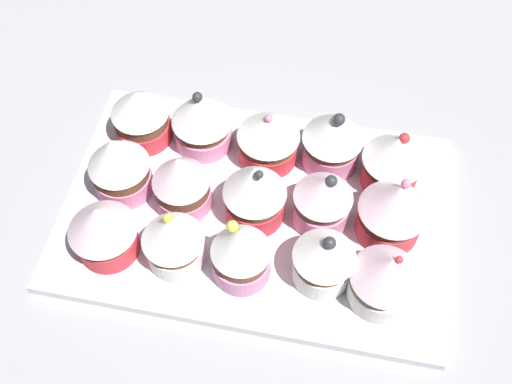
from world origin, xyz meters
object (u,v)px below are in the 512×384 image
cupcake_3 (202,119)px  cupcake_9 (118,166)px  cupcake_11 (324,258)px  baking_tray (256,212)px  cupcake_8 (181,182)px  cupcake_10 (385,277)px  cupcake_2 (272,137)px  cupcake_6 (322,203)px  cupcake_14 (102,229)px  cupcake_5 (393,207)px  cupcake_4 (141,115)px  cupcake_12 (238,251)px  cupcake_0 (394,159)px  cupcake_1 (333,138)px  cupcake_7 (258,192)px  cupcake_13 (173,239)px

cupcake_3 → cupcake_9: size_ratio=1.01×
cupcake_9 → cupcake_11: cupcake_9 is taller
baking_tray → cupcake_8: size_ratio=5.19×
baking_tray → cupcake_10: size_ratio=5.43×
cupcake_2 → cupcake_11: 14.43cm
cupcake_9 → cupcake_10: (-26.36, 6.77, -0.41)cm
cupcake_3 → cupcake_6: size_ratio=1.06×
cupcake_6 → cupcake_14: bearing=18.8°
cupcake_5 → cupcake_14: cupcake_5 is taller
cupcake_4 → cupcake_8: bearing=130.3°
cupcake_6 → cupcake_14: 20.38cm
cupcake_8 → cupcake_12: size_ratio=0.92×
cupcake_2 → cupcake_6: size_ratio=0.92×
cupcake_10 → cupcake_11: bearing=-8.7°
cupcake_14 → cupcake_6: bearing=-161.2°
cupcake_9 → cupcake_8: bearing=175.3°
cupcake_4 → cupcake_14: cupcake_14 is taller
cupcake_5 → cupcake_2: bearing=-26.5°
baking_tray → cupcake_6: 7.66cm
cupcake_0 → cupcake_8: size_ratio=1.01×
baking_tray → cupcake_5: 13.68cm
cupcake_0 → cupcake_8: same height
cupcake_12 → cupcake_14: (12.61, 0.02, -0.25)cm
cupcake_6 → cupcake_2: bearing=-49.6°
baking_tray → cupcake_0: (-12.62, -5.86, 4.34)cm
cupcake_1 → cupcake_6: 7.77cm
cupcake_3 → cupcake_8: (0.11, 7.89, -0.13)cm
cupcake_2 → cupcake_4: size_ratio=1.00×
cupcake_3 → cupcake_4: (6.47, 0.40, -0.42)cm
cupcake_0 → cupcake_7: cupcake_7 is taller
baking_tray → cupcake_2: (-0.39, -6.60, 3.91)cm
cupcake_3 → cupcake_9: (6.51, 7.36, 0.07)cm
cupcake_6 → cupcake_8: bearing=0.8°
cupcake_0 → cupcake_8: bearing=18.2°
cupcake_1 → cupcake_4: 19.98cm
cupcake_3 → cupcake_9: 9.83cm
cupcake_2 → cupcake_4: bearing=-1.0°
cupcake_3 → cupcake_5: (-20.01, 6.91, -0.05)cm
cupcake_11 → cupcake_13: (13.63, 0.75, 0.06)cm
cupcake_5 → cupcake_7: bearing=4.3°
cupcake_4 → cupcake_12: (-13.25, 13.83, 0.45)cm
cupcake_1 → cupcake_13: bearing=47.9°
cupcake_3 → cupcake_0: bearing=176.0°
cupcake_10 → cupcake_11: 5.53cm
cupcake_2 → cupcake_12: size_ratio=0.84×
cupcake_1 → cupcake_8: 15.77cm
cupcake_7 → cupcake_14: bearing=25.9°
cupcake_13 → cupcake_12: bearing=178.3°
cupcake_4 → cupcake_9: bearing=89.7°
baking_tray → cupcake_3: 11.04cm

